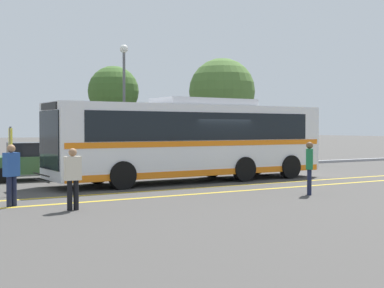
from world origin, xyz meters
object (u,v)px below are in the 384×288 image
(pedestrian_2, at_px, (73,175))
(pedestrian_0, at_px, (309,165))
(street_lamp, at_px, (124,87))
(tree_0, at_px, (113,92))
(parked_car_3, at_px, (244,156))
(transit_bus, at_px, (192,138))
(pedestrian_1, at_px, (11,171))
(parked_car_1, at_px, (36,161))
(tree_1, at_px, (222,91))
(parked_car_2, at_px, (153,157))
(bus_stop_sign, at_px, (11,152))

(pedestrian_2, bearing_deg, pedestrian_0, -5.01)
(street_lamp, relative_size, tree_0, 1.12)
(parked_car_3, relative_size, pedestrian_2, 2.67)
(transit_bus, distance_m, pedestrian_1, 8.60)
(parked_car_1, distance_m, pedestrian_1, 7.86)
(pedestrian_1, bearing_deg, transit_bus, 177.37)
(pedestrian_1, xyz_separation_m, pedestrian_2, (1.24, -1.53, -0.05))
(pedestrian_0, height_order, tree_1, tree_1)
(parked_car_2, distance_m, parked_car_3, 5.39)
(parked_car_2, distance_m, tree_1, 10.19)
(street_lamp, bearing_deg, parked_car_1, -149.03)
(parked_car_1, distance_m, pedestrian_2, 9.05)
(pedestrian_1, bearing_deg, parked_car_2, -163.87)
(pedestrian_0, relative_size, tree_1, 0.26)
(tree_0, xyz_separation_m, tree_1, (6.84, -1.19, 0.19))
(tree_0, relative_size, tree_1, 0.88)
(parked_car_2, xyz_separation_m, pedestrian_2, (-6.73, -8.94, 0.14))
(bus_stop_sign, xyz_separation_m, tree_1, (15.16, 10.86, 3.08))
(parked_car_3, bearing_deg, tree_0, 33.66)
(bus_stop_sign, bearing_deg, tree_1, -55.73)
(pedestrian_2, bearing_deg, bus_stop_sign, 102.21)
(transit_bus, xyz_separation_m, parked_car_1, (-5.27, 3.93, -0.97))
(parked_car_2, bearing_deg, transit_bus, 173.40)
(parked_car_2, relative_size, tree_1, 0.70)
(bus_stop_sign, xyz_separation_m, tree_0, (8.32, 12.04, 2.89))
(tree_0, bearing_deg, pedestrian_1, -121.56)
(transit_bus, height_order, tree_0, tree_0)
(pedestrian_1, distance_m, pedestrian_2, 1.96)
(parked_car_1, relative_size, tree_0, 0.84)
(parked_car_2, bearing_deg, bus_stop_sign, 120.36)
(pedestrian_2, relative_size, tree_1, 0.25)
(transit_bus, xyz_separation_m, street_lamp, (0.08, 7.14, 2.56))
(bus_stop_sign, height_order, tree_0, tree_0)
(street_lamp, bearing_deg, pedestrian_1, -126.55)
(pedestrian_0, relative_size, pedestrian_2, 1.05)
(parked_car_2, bearing_deg, parked_car_3, -92.62)
(pedestrian_0, height_order, pedestrian_2, pedestrian_0)
(pedestrian_1, relative_size, pedestrian_2, 1.05)
(parked_car_1, distance_m, parked_car_3, 10.82)
(transit_bus, distance_m, parked_car_1, 6.64)
(pedestrian_1, height_order, tree_0, tree_0)
(transit_bus, relative_size, bus_stop_sign, 5.45)
(pedestrian_0, height_order, tree_0, tree_0)
(transit_bus, distance_m, parked_car_3, 6.95)
(parked_car_2, relative_size, pedestrian_0, 2.68)
(pedestrian_0, distance_m, tree_0, 16.80)
(parked_car_3, xyz_separation_m, pedestrian_0, (-4.51, -9.78, 0.25))
(bus_stop_sign, bearing_deg, tree_0, -35.98)
(parked_car_2, relative_size, bus_stop_sign, 2.09)
(bus_stop_sign, height_order, tree_1, tree_1)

